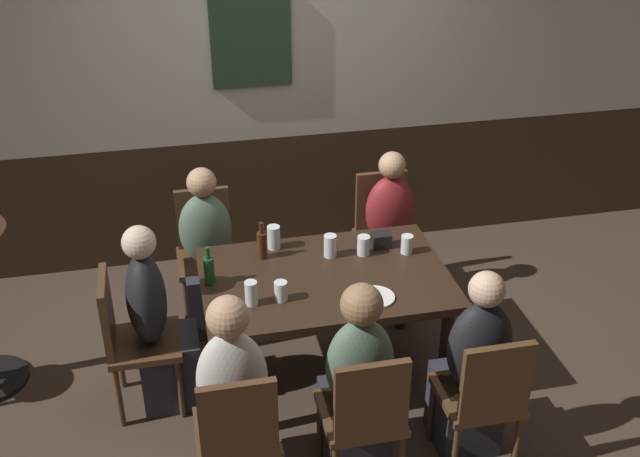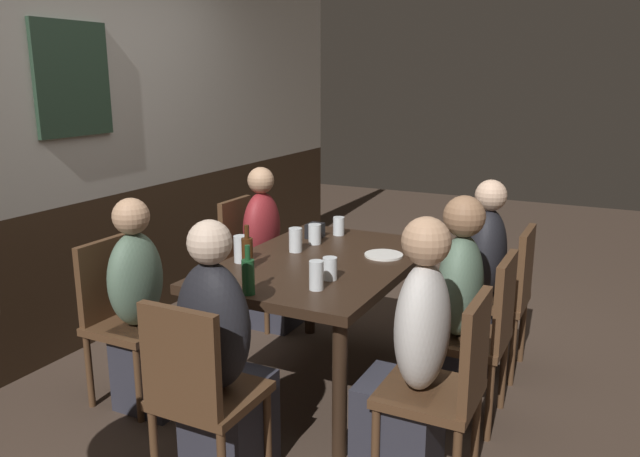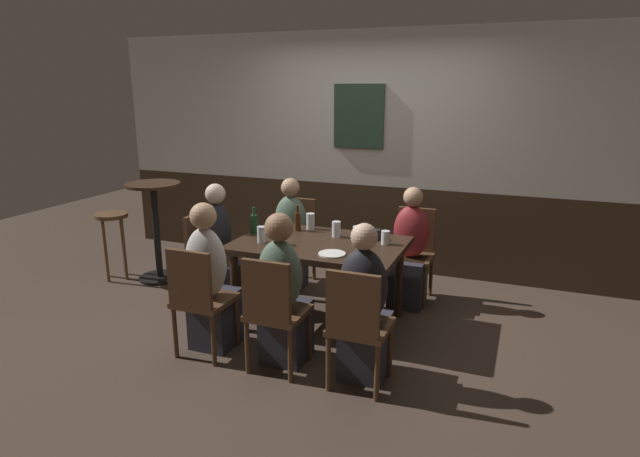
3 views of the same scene
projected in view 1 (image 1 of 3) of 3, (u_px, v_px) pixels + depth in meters
name	position (u px, v px, depth m)	size (l,w,h in m)	color
ground_plane	(325.00, 376.00, 4.71)	(12.00, 12.00, 0.00)	#423328
wall_back	(276.00, 89.00, 5.48)	(6.40, 0.13, 2.60)	#332316
dining_table	(325.00, 288.00, 4.39)	(1.42, 0.95, 0.74)	black
chair_head_west	(130.00, 335.00, 4.26)	(0.40, 0.40, 0.88)	#513521
chair_left_near	(238.00, 433.00, 3.59)	(0.40, 0.40, 0.88)	#513521
chair_mid_near	(365.00, 413.00, 3.71)	(0.40, 0.40, 0.88)	#513521
chair_right_far	(384.00, 228.00, 5.34)	(0.40, 0.40, 0.88)	#513521
chair_right_near	(484.00, 395.00, 3.82)	(0.40, 0.40, 0.88)	#513521
chair_left_far	(206.00, 247.00, 5.11)	(0.40, 0.40, 0.88)	#513521
person_head_west	(159.00, 332.00, 4.29)	(0.37, 0.34, 1.18)	#2D2D38
person_left_near	(234.00, 409.00, 3.73)	(0.34, 0.37, 1.19)	#2D2D38
person_mid_near	(356.00, 392.00, 3.85)	(0.34, 0.37, 1.17)	#2D2D38
person_right_far	(391.00, 243.00, 5.21)	(0.34, 0.37, 1.12)	#2D2D38
person_right_near	(472.00, 376.00, 3.97)	(0.34, 0.37, 1.15)	#2D2D38
person_left_far	(208.00, 262.00, 4.98)	(0.34, 0.37, 1.13)	#2D2D38
pint_glass_pale	(274.00, 239.00, 4.59)	(0.08, 0.08, 0.15)	silver
beer_glass_tall	(330.00, 247.00, 4.51)	(0.08, 0.08, 0.14)	silver
pint_glass_amber	(407.00, 245.00, 4.55)	(0.07, 0.07, 0.12)	silver
tumbler_water	(363.00, 247.00, 4.53)	(0.08, 0.08, 0.12)	silver
pint_glass_stout	(251.00, 295.00, 4.07)	(0.07, 0.07, 0.14)	silver
tumbler_short	(281.00, 292.00, 4.11)	(0.07, 0.07, 0.11)	silver
beer_bottle_green	(209.00, 270.00, 4.23)	(0.06, 0.06, 0.24)	#194723
beer_bottle_brown	(262.00, 244.00, 4.48)	(0.06, 0.06, 0.24)	#42230F
plate_white_large	(375.00, 297.00, 4.14)	(0.22, 0.22, 0.01)	white
condiment_caddy	(381.00, 240.00, 4.61)	(0.11, 0.09, 0.09)	black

